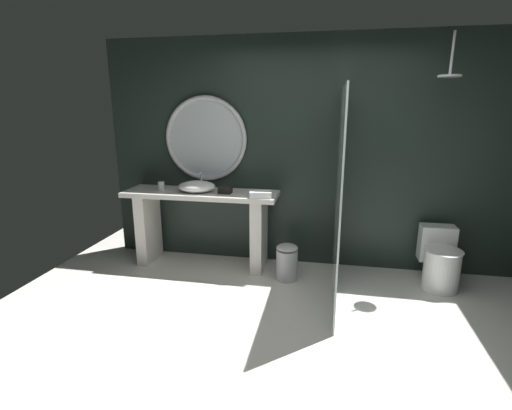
{
  "coord_description": "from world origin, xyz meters",
  "views": [
    {
      "loc": [
        0.22,
        -2.47,
        1.83
      ],
      "look_at": [
        -0.4,
        0.74,
        0.98
      ],
      "focal_mm": 26.55,
      "sensor_mm": 36.0,
      "label": 1
    }
  ],
  "objects": [
    {
      "name": "ground_plane",
      "position": [
        0.0,
        0.0,
        0.0
      ],
      "size": [
        5.76,
        5.76,
        0.0
      ],
      "primitive_type": "plane",
      "color": "silver"
    },
    {
      "name": "back_wall_panel",
      "position": [
        0.0,
        1.9,
        1.3
      ],
      "size": [
        4.8,
        0.1,
        2.6
      ],
      "primitive_type": "cube",
      "color": "#1E2823",
      "rests_on": "ground_plane"
    },
    {
      "name": "vanity_counter",
      "position": [
        -1.21,
        1.57,
        0.57
      ],
      "size": [
        1.77,
        0.52,
        0.89
      ],
      "color": "silver",
      "rests_on": "ground_plane"
    },
    {
      "name": "vessel_sink",
      "position": [
        -1.24,
        1.54,
        0.95
      ],
      "size": [
        0.43,
        0.35,
        0.2
      ],
      "color": "white",
      "rests_on": "vanity_counter"
    },
    {
      "name": "tumbler_cup",
      "position": [
        -1.68,
        1.56,
        0.94
      ],
      "size": [
        0.07,
        0.07,
        0.1
      ],
      "primitive_type": "cylinder",
      "color": "silver",
      "rests_on": "vanity_counter"
    },
    {
      "name": "tissue_box",
      "position": [
        -0.91,
        1.53,
        0.93
      ],
      "size": [
        0.14,
        0.12,
        0.08
      ],
      "primitive_type": "cube",
      "color": "black",
      "rests_on": "vanity_counter"
    },
    {
      "name": "round_wall_mirror",
      "position": [
        -1.21,
        1.81,
        1.47
      ],
      "size": [
        0.99,
        0.06,
        0.99
      ],
      "color": "#B7B7BC"
    },
    {
      "name": "shower_glass_panel",
      "position": [
        0.33,
        1.1,
        1.01
      ],
      "size": [
        0.02,
        1.5,
        2.01
      ],
      "primitive_type": "cube",
      "color": "silver",
      "rests_on": "ground_plane"
    },
    {
      "name": "rain_shower_head",
      "position": [
        1.28,
        1.49,
        2.15
      ],
      "size": [
        0.21,
        0.21,
        0.4
      ],
      "color": "#B7B7BC"
    },
    {
      "name": "toilet",
      "position": [
        1.41,
        1.5,
        0.28
      ],
      "size": [
        0.37,
        0.58,
        0.6
      ],
      "color": "white",
      "rests_on": "ground_plane"
    },
    {
      "name": "waste_bin",
      "position": [
        -0.17,
        1.33,
        0.2
      ],
      "size": [
        0.23,
        0.23,
        0.4
      ],
      "color": "#B7B7BC",
      "rests_on": "ground_plane"
    },
    {
      "name": "folded_hand_towel",
      "position": [
        -0.48,
        1.41,
        0.92
      ],
      "size": [
        0.26,
        0.2,
        0.07
      ],
      "primitive_type": "cube",
      "rotation": [
        0.0,
        0.0,
        0.18
      ],
      "color": "white",
      "rests_on": "vanity_counter"
    }
  ]
}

